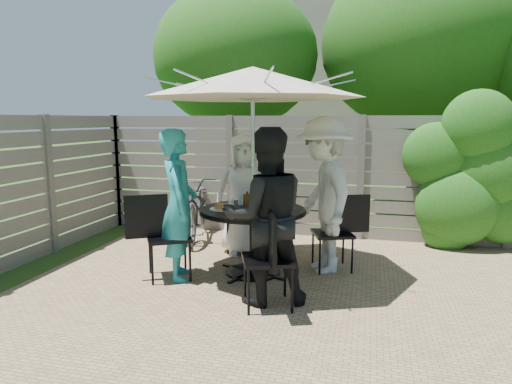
% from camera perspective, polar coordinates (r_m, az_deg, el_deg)
% --- Properties ---
extents(backyard_envelope, '(60.00, 60.00, 5.00)m').
position_cam_1_polar(backyard_envelope, '(14.12, 14.34, 12.16)').
color(backyard_envelope, '#2E4917').
rests_on(backyard_envelope, ground).
extents(patio_table, '(1.56, 1.56, 0.78)m').
position_cam_1_polar(patio_table, '(5.24, -0.39, -4.62)').
color(patio_table, black).
rests_on(patio_table, ground).
extents(umbrella, '(3.18, 3.18, 2.35)m').
position_cam_1_polar(umbrella, '(5.10, -0.41, 13.50)').
color(umbrella, silver).
rests_on(umbrella, ground).
extents(chair_back, '(0.58, 0.74, 0.97)m').
position_cam_1_polar(chair_back, '(6.23, -1.69, -4.80)').
color(chair_back, black).
rests_on(chair_back, ground).
extents(person_back, '(0.92, 0.78, 1.60)m').
position_cam_1_polar(person_back, '(5.99, -1.57, -0.37)').
color(person_back, silver).
rests_on(person_back, ground).
extents(chair_left, '(0.73, 0.64, 0.98)m').
position_cam_1_polar(chair_left, '(5.25, -10.96, -7.59)').
color(chair_left, black).
rests_on(chair_left, ground).
extents(person_left, '(0.61, 0.73, 1.69)m').
position_cam_1_polar(person_left, '(5.12, -9.62, -1.64)').
color(person_left, teal).
rests_on(person_left, ground).
extents(chair_front, '(0.60, 0.74, 0.97)m').
position_cam_1_polar(chair_front, '(4.40, 1.50, -10.80)').
color(chair_front, black).
rests_on(chair_front, ground).
extents(person_front, '(1.02, 0.93, 1.72)m').
position_cam_1_polar(person_front, '(4.37, 1.22, -3.17)').
color(person_front, black).
rests_on(person_front, ground).
extents(chair_right, '(0.70, 0.56, 0.91)m').
position_cam_1_polar(chair_right, '(5.53, 9.64, -6.91)').
color(chair_right, black).
rests_on(chair_right, ground).
extents(person_right, '(1.09, 1.35, 1.82)m').
position_cam_1_polar(person_right, '(5.35, 8.44, -0.42)').
color(person_right, silver).
rests_on(person_right, ground).
extents(plate_back, '(0.26, 0.26, 0.06)m').
position_cam_1_polar(plate_back, '(5.53, -0.94, -1.12)').
color(plate_back, white).
rests_on(plate_back, patio_table).
extents(plate_left, '(0.26, 0.26, 0.06)m').
position_cam_1_polar(plate_left, '(5.14, -4.36, -1.93)').
color(plate_left, white).
rests_on(plate_left, patio_table).
extents(plate_front, '(0.26, 0.26, 0.06)m').
position_cam_1_polar(plate_front, '(4.83, 0.24, -2.62)').
color(plate_front, white).
rests_on(plate_front, patio_table).
extents(plate_right, '(0.26, 0.26, 0.06)m').
position_cam_1_polar(plate_right, '(5.25, 3.50, -1.70)').
color(plate_right, white).
rests_on(plate_right, patio_table).
extents(glass_back, '(0.07, 0.07, 0.14)m').
position_cam_1_polar(glass_back, '(5.41, -1.90, -0.86)').
color(glass_back, silver).
rests_on(glass_back, patio_table).
extents(glass_left, '(0.07, 0.07, 0.14)m').
position_cam_1_polar(glass_left, '(5.04, -3.14, -1.62)').
color(glass_left, silver).
rests_on(glass_left, patio_table).
extents(glass_right, '(0.07, 0.07, 0.14)m').
position_cam_1_polar(glass_right, '(5.32, 2.21, -1.04)').
color(glass_right, silver).
rests_on(glass_right, patio_table).
extents(syrup_jug, '(0.09, 0.09, 0.16)m').
position_cam_1_polar(syrup_jug, '(5.21, -1.13, -1.14)').
color(syrup_jug, '#59280C').
rests_on(syrup_jug, patio_table).
extents(coffee_cup, '(0.08, 0.08, 0.12)m').
position_cam_1_polar(coffee_cup, '(5.40, 0.31, -0.98)').
color(coffee_cup, '#C6B293').
rests_on(coffee_cup, patio_table).
extents(bicycle, '(1.03, 1.97, 0.98)m').
position_cam_1_polar(bicycle, '(7.00, -7.15, -1.63)').
color(bicycle, '#333338').
rests_on(bicycle, ground).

